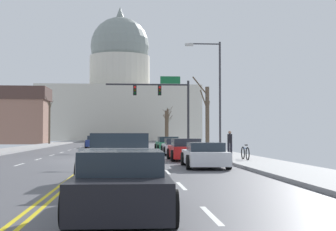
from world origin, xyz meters
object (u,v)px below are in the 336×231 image
sedan_near_05 (122,184)px  sedan_oncoming_01 (99,141)px  sedan_oncoming_00 (95,142)px  signal_gantry (165,97)px  bicycle_parked (245,153)px  sedan_near_02 (185,150)px  sedan_near_03 (205,155)px  pedestrian_00 (230,141)px  pickup_truck_near_04 (120,160)px  sedan_near_01 (176,147)px  sedan_near_00 (168,145)px  street_lamp_right (215,87)px

sedan_near_05 → sedan_oncoming_01: sedan_near_05 is taller
sedan_oncoming_00 → signal_gantry: bearing=-47.7°
sedan_oncoming_01 → bicycle_parked: size_ratio=2.49×
sedan_near_02 → sedan_near_03: size_ratio=0.94×
sedan_near_03 → sedan_oncoming_01: sedan_oncoming_01 is taller
sedan_near_02 → sedan_oncoming_01: sedan_near_02 is taller
pedestrian_00 → sedan_oncoming_00: bearing=118.5°
pickup_truck_near_04 → pedestrian_00: pedestrian_00 is taller
pickup_truck_near_04 → bicycle_parked: size_ratio=3.25×
bicycle_parked → sedan_near_02: bearing=146.0°
sedan_near_01 → sedan_near_03: (0.01, -13.30, -0.02)m
sedan_near_00 → sedan_near_03: 19.12m
sedan_oncoming_01 → sedan_near_05: bearing=-86.1°
signal_gantry → pedestrian_00: signal_gantry is taller
sedan_near_01 → pedestrian_00: bearing=-26.2°
sedan_near_00 → sedan_near_05: size_ratio=1.01×
street_lamp_right → sedan_near_00: size_ratio=1.71×
sedan_near_01 → sedan_oncoming_01: bearing=104.6°
bicycle_parked → sedan_oncoming_01: bearing=105.2°
pickup_truck_near_04 → pedestrian_00: size_ratio=3.61×
sedan_near_01 → bicycle_parked: sedan_near_01 is taller
pickup_truck_near_04 → sedan_oncoming_00: 38.06m
sedan_near_01 → sedan_near_02: sedan_near_02 is taller
pickup_truck_near_04 → sedan_near_05: 6.27m
pedestrian_00 → street_lamp_right: bearing=-145.2°
bicycle_parked → pedestrian_00: bearing=84.3°
sedan_near_03 → sedan_oncoming_00: 32.19m
sedan_near_03 → sedan_near_01: bearing=90.0°
pickup_truck_near_04 → sedan_oncoming_01: (-3.51, 47.79, -0.14)m
sedan_near_02 → sedan_oncoming_00: sedan_oncoming_00 is taller
sedan_near_00 → pickup_truck_near_04: size_ratio=0.79×
pickup_truck_near_04 → sedan_near_01: bearing=79.2°
bicycle_parked → sedan_near_00: bearing=101.2°
sedan_near_02 → pickup_truck_near_04: (-3.60, -12.50, 0.11)m
sedan_near_05 → sedan_oncoming_01: 54.18m
street_lamp_right → pickup_truck_near_04: street_lamp_right is taller
street_lamp_right → sedan_oncoming_01: size_ratio=1.75×
pickup_truck_near_04 → bicycle_parked: pickup_truck_near_04 is taller
sedan_near_02 → sedan_near_03: (0.18, -5.97, -0.05)m
sedan_oncoming_01 → pedestrian_00: size_ratio=2.76×
street_lamp_right → sedan_near_03: street_lamp_right is taller
sedan_near_03 → bicycle_parked: 4.85m
street_lamp_right → pedestrian_00: street_lamp_right is taller
pickup_truck_near_04 → signal_gantry: bearing=82.9°
street_lamp_right → bicycle_parked: (0.43, -6.78, -4.26)m
sedan_near_00 → bicycle_parked: bearing=-78.8°
sedan_near_02 → sedan_near_03: bearing=-88.2°
street_lamp_right → sedan_near_02: street_lamp_right is taller
sedan_near_03 → sedan_near_02: bearing=91.8°
sedan_near_03 → pickup_truck_near_04: (-3.79, -6.52, 0.16)m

